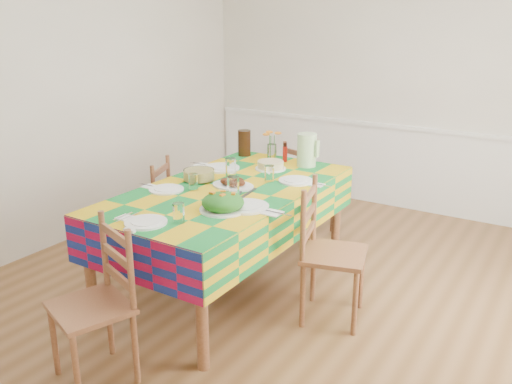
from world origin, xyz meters
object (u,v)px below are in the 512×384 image
Objects in this scene: tea_pitcher at (244,143)px; chair_far at (306,189)px; meat_platter at (233,183)px; green_pitcher at (307,150)px; chair_right at (328,253)px; chair_near at (98,305)px; dining_table at (228,199)px; chair_left at (148,212)px.

chair_far is at bearing 46.06° from tea_pitcher.
green_pitcher reaches higher than meat_platter.
meat_platter is at bearing 71.33° from chair_right.
chair_near is (-0.20, -2.18, -0.48)m from green_pitcher.
chair_right is (0.84, -0.01, -0.24)m from dining_table.
tea_pitcher reaches higher than chair_near.
green_pitcher is at bearing 105.00° from chair_near.
chair_far is 0.99× the size of chair_left.
tea_pitcher is 0.24× the size of chair_right.
chair_far is at bearing 127.05° from chair_left.
dining_table is 0.87m from chair_right.
dining_table is 1.35m from chair_near.
chair_near is 1.59m from chair_left.
meat_platter is 1.41m from chair_near.
chair_left is (-0.84, 0.01, -0.27)m from dining_table.
meat_platter is 0.37× the size of chair_far.
chair_right is (1.68, -0.03, 0.04)m from chair_left.
tea_pitcher reaches higher than chair_left.
dining_table is 2.30× the size of chair_left.
chair_left is (-0.86, -0.02, -0.39)m from meat_platter.
chair_left is at bearing -141.45° from green_pitcher.
dining_table is 1.35m from chair_far.
chair_right is at bearing 68.51° from chair_left.
chair_left is (-0.83, -1.31, 0.00)m from chair_far.
tea_pitcher is (-0.46, 0.85, 0.09)m from meat_platter.
dining_table is at bearing -104.14° from green_pitcher.
chair_near is at bearing 132.63° from chair_right.
dining_table is at bearing -120.11° from meat_platter.
meat_platter is at bearing 59.89° from dining_table.
tea_pitcher is at bearing 116.13° from dining_table.
chair_near reaches higher than meat_platter.
meat_platter is at bearing -61.80° from tea_pitcher.
chair_far reaches higher than meat_platter.
chair_left reaches higher than chair_far.
dining_table is 8.97× the size of tea_pitcher.
chair_right is at bearing 138.34° from chair_far.
chair_left is at bearing -115.07° from tea_pitcher.
meat_platter is at bearing 107.36° from chair_far.
tea_pitcher is at bearing 61.98° from chair_far.
chair_left is (-0.41, -0.87, -0.48)m from tea_pitcher.
chair_right is (0.82, -0.05, -0.36)m from meat_platter.
chair_far is at bearing 17.13° from chair_right.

